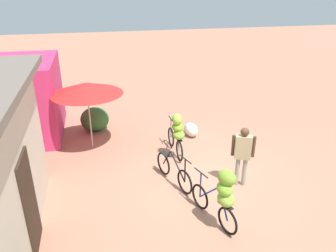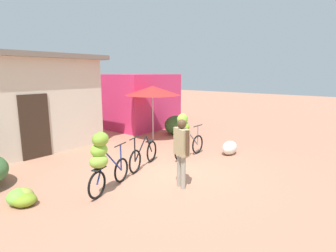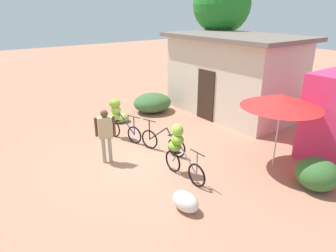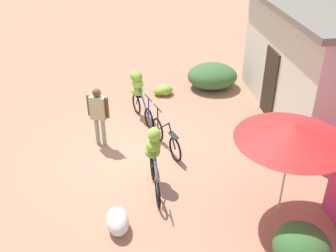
{
  "view_description": "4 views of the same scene",
  "coord_description": "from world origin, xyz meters",
  "px_view_note": "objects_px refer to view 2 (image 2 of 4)",
  "views": [
    {
      "loc": [
        -6.98,
        2.74,
        4.81
      ],
      "look_at": [
        1.29,
        0.78,
        1.07
      ],
      "focal_mm": 34.61,
      "sensor_mm": 36.0,
      "label": 1
    },
    {
      "loc": [
        -5.35,
        -4.33,
        2.63
      ],
      "look_at": [
        0.89,
        0.78,
        1.07
      ],
      "focal_mm": 29.44,
      "sensor_mm": 36.0,
      "label": 2
    },
    {
      "loc": [
        7.06,
        -4.11,
        4.26
      ],
      "look_at": [
        -0.01,
        1.15,
        0.84
      ],
      "focal_mm": 32.75,
      "sensor_mm": 36.0,
      "label": 3
    },
    {
      "loc": [
        8.48,
        -0.14,
        5.79
      ],
      "look_at": [
        0.12,
        0.97,
        0.77
      ],
      "focal_mm": 42.55,
      "sensor_mm": 36.0,
      "label": 4
    }
  ],
  "objects_px": {
    "produce_sack": "(230,148)",
    "person_vendor": "(181,146)",
    "bicycle_center_loaded": "(185,133)",
    "bicycle_near_pile": "(144,155)",
    "market_umbrella": "(153,91)",
    "shop_pink": "(139,101)",
    "banana_pile_on_ground": "(22,197)",
    "bicycle_leftmost": "(102,157)",
    "building_low": "(12,102)"
  },
  "relations": [
    {
      "from": "person_vendor",
      "to": "building_low",
      "type": "bearing_deg",
      "value": 99.2
    },
    {
      "from": "bicycle_leftmost",
      "to": "market_umbrella",
      "type": "bearing_deg",
      "value": 30.2
    },
    {
      "from": "bicycle_near_pile",
      "to": "bicycle_leftmost",
      "type": "bearing_deg",
      "value": -162.95
    },
    {
      "from": "shop_pink",
      "to": "person_vendor",
      "type": "bearing_deg",
      "value": -127.42
    },
    {
      "from": "bicycle_leftmost",
      "to": "person_vendor",
      "type": "height_order",
      "value": "person_vendor"
    },
    {
      "from": "produce_sack",
      "to": "market_umbrella",
      "type": "bearing_deg",
      "value": 91.28
    },
    {
      "from": "shop_pink",
      "to": "person_vendor",
      "type": "relative_size",
      "value": 1.98
    },
    {
      "from": "market_umbrella",
      "to": "produce_sack",
      "type": "bearing_deg",
      "value": -88.72
    },
    {
      "from": "bicycle_center_loaded",
      "to": "bicycle_near_pile",
      "type": "bearing_deg",
      "value": 161.86
    },
    {
      "from": "building_low",
      "to": "bicycle_center_loaded",
      "type": "height_order",
      "value": "building_low"
    },
    {
      "from": "shop_pink",
      "to": "bicycle_near_pile",
      "type": "bearing_deg",
      "value": -133.48
    },
    {
      "from": "bicycle_leftmost",
      "to": "bicycle_near_pile",
      "type": "bearing_deg",
      "value": 17.05
    },
    {
      "from": "person_vendor",
      "to": "market_umbrella",
      "type": "bearing_deg",
      "value": 50.2
    },
    {
      "from": "bicycle_center_loaded",
      "to": "banana_pile_on_ground",
      "type": "bearing_deg",
      "value": 170.41
    },
    {
      "from": "person_vendor",
      "to": "banana_pile_on_ground",
      "type": "bearing_deg",
      "value": 144.03
    },
    {
      "from": "market_umbrella",
      "to": "bicycle_leftmost",
      "type": "relative_size",
      "value": 1.42
    },
    {
      "from": "bicycle_center_loaded",
      "to": "produce_sack",
      "type": "relative_size",
      "value": 2.26
    },
    {
      "from": "banana_pile_on_ground",
      "to": "bicycle_leftmost",
      "type": "bearing_deg",
      "value": -33.21
    },
    {
      "from": "market_umbrella",
      "to": "person_vendor",
      "type": "relative_size",
      "value": 1.34
    },
    {
      "from": "person_vendor",
      "to": "bicycle_center_loaded",
      "type": "bearing_deg",
      "value": 33.95
    },
    {
      "from": "building_low",
      "to": "person_vendor",
      "type": "xyz_separation_m",
      "value": [
        1.03,
        -6.36,
        -0.66
      ]
    },
    {
      "from": "produce_sack",
      "to": "bicycle_near_pile",
      "type": "bearing_deg",
      "value": 154.13
    },
    {
      "from": "building_low",
      "to": "bicycle_near_pile",
      "type": "xyz_separation_m",
      "value": [
        1.5,
        -4.7,
        -1.3
      ]
    },
    {
      "from": "bicycle_center_loaded",
      "to": "produce_sack",
      "type": "bearing_deg",
      "value": -32.78
    },
    {
      "from": "bicycle_leftmost",
      "to": "banana_pile_on_ground",
      "type": "xyz_separation_m",
      "value": [
        -1.36,
        0.89,
        -0.7
      ]
    },
    {
      "from": "bicycle_center_loaded",
      "to": "market_umbrella",
      "type": "bearing_deg",
      "value": 62.96
    },
    {
      "from": "market_umbrella",
      "to": "bicycle_near_pile",
      "type": "bearing_deg",
      "value": -142.16
    },
    {
      "from": "building_low",
      "to": "bicycle_leftmost",
      "type": "bearing_deg",
      "value": -93.76
    },
    {
      "from": "market_umbrella",
      "to": "bicycle_near_pile",
      "type": "distance_m",
      "value": 3.67
    },
    {
      "from": "market_umbrella",
      "to": "bicycle_near_pile",
      "type": "relative_size",
      "value": 1.34
    },
    {
      "from": "market_umbrella",
      "to": "bicycle_center_loaded",
      "type": "bearing_deg",
      "value": -117.04
    },
    {
      "from": "building_low",
      "to": "bicycle_near_pile",
      "type": "relative_size",
      "value": 3.49
    },
    {
      "from": "shop_pink",
      "to": "market_umbrella",
      "type": "xyz_separation_m",
      "value": [
        -1.57,
        -2.38,
        0.67
      ]
    },
    {
      "from": "bicycle_leftmost",
      "to": "bicycle_center_loaded",
      "type": "distance_m",
      "value": 3.19
    },
    {
      "from": "bicycle_near_pile",
      "to": "produce_sack",
      "type": "distance_m",
      "value": 2.98
    },
    {
      "from": "shop_pink",
      "to": "bicycle_leftmost",
      "type": "xyz_separation_m",
      "value": [
        -6.02,
        -4.97,
        -0.43
      ]
    },
    {
      "from": "bicycle_leftmost",
      "to": "bicycle_near_pile",
      "type": "xyz_separation_m",
      "value": [
        1.84,
        0.57,
        -0.5
      ]
    },
    {
      "from": "shop_pink",
      "to": "market_umbrella",
      "type": "distance_m",
      "value": 2.93
    },
    {
      "from": "bicycle_leftmost",
      "to": "banana_pile_on_ground",
      "type": "height_order",
      "value": "bicycle_leftmost"
    },
    {
      "from": "banana_pile_on_ground",
      "to": "person_vendor",
      "type": "xyz_separation_m",
      "value": [
        2.74,
        -1.99,
        0.83
      ]
    },
    {
      "from": "building_low",
      "to": "banana_pile_on_ground",
      "type": "xyz_separation_m",
      "value": [
        -1.71,
        -4.37,
        -1.5
      ]
    },
    {
      "from": "market_umbrella",
      "to": "banana_pile_on_ground",
      "type": "xyz_separation_m",
      "value": [
        -5.81,
        -1.7,
        -1.8
      ]
    },
    {
      "from": "shop_pink",
      "to": "bicycle_leftmost",
      "type": "bearing_deg",
      "value": -140.46
    },
    {
      "from": "bicycle_leftmost",
      "to": "bicycle_center_loaded",
      "type": "bearing_deg",
      "value": 2.22
    },
    {
      "from": "bicycle_leftmost",
      "to": "bicycle_near_pile",
      "type": "relative_size",
      "value": 0.94
    },
    {
      "from": "market_umbrella",
      "to": "banana_pile_on_ground",
      "type": "height_order",
      "value": "market_umbrella"
    },
    {
      "from": "bicycle_leftmost",
      "to": "shop_pink",
      "type": "bearing_deg",
      "value": 39.54
    },
    {
      "from": "bicycle_leftmost",
      "to": "bicycle_center_loaded",
      "type": "relative_size",
      "value": 0.96
    },
    {
      "from": "shop_pink",
      "to": "bicycle_center_loaded",
      "type": "distance_m",
      "value": 5.63
    },
    {
      "from": "produce_sack",
      "to": "person_vendor",
      "type": "distance_m",
      "value": 3.26
    }
  ]
}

